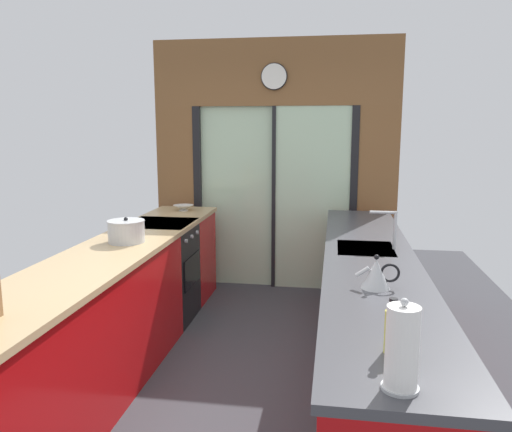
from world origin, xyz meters
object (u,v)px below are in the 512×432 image
Objects in this scene: kettle at (376,274)px; mixing_bowl at (183,208)px; oven_range at (162,272)px; paper_towel_roll at (402,349)px; stock_pot at (126,231)px; soap_bottle at (392,330)px.

mixing_bowl is at bearing 127.82° from kettle.
oven_range is 3.31m from paper_towel_roll.
kettle reaches higher than mixing_bowl.
stock_pot is at bearing -90.00° from mixing_bowl.
kettle is at bearing -25.13° from stock_pot.
oven_range is at bearing 91.33° from stock_pot.
mixing_bowl is 1.46m from stock_pot.
soap_bottle reaches higher than oven_range.
paper_towel_roll is at bearing -90.10° from kettle.
mixing_bowl is 0.67× the size of paper_towel_roll.
mixing_bowl is 0.97× the size of soap_bottle.
oven_range is 0.96m from stock_pot.
oven_range is at bearing 126.50° from soap_bottle.
paper_towel_roll reaches higher than soap_bottle.
oven_range is 3.30× the size of stock_pot.
stock_pot is (0.02, -0.79, 0.55)m from oven_range.
oven_range is 4.29× the size of mixing_bowl.
paper_towel_roll reaches higher than mixing_bowl.
mixing_bowl is 0.90× the size of kettle.
soap_bottle is at bearing -90.14° from kettle.
paper_towel_roll reaches higher than kettle.
kettle reaches higher than oven_range.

